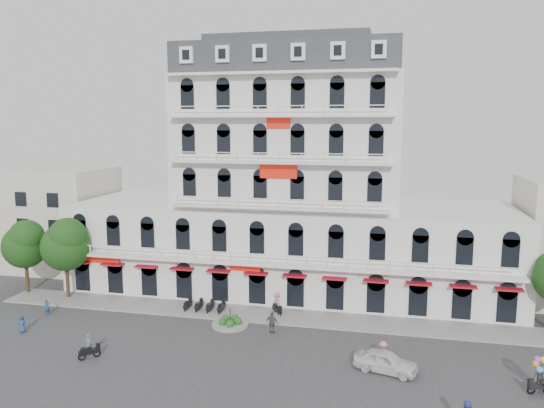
{
  "coord_description": "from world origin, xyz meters",
  "views": [
    {
      "loc": [
        10.07,
        -35.9,
        17.4
      ],
      "look_at": [
        -0.18,
        10.0,
        10.18
      ],
      "focal_mm": 35.0,
      "sensor_mm": 36.0,
      "label": 1
    }
  ],
  "objects_px": {
    "parked_car": "(386,361)",
    "rider_northeast": "(540,380)",
    "rider_center": "(277,303)",
    "rider_west": "(89,348)"
  },
  "relations": [
    {
      "from": "rider_center",
      "to": "parked_car",
      "type": "bearing_deg",
      "value": 10.61
    },
    {
      "from": "parked_car",
      "to": "rider_center",
      "type": "bearing_deg",
      "value": 61.63
    },
    {
      "from": "parked_car",
      "to": "rider_center",
      "type": "height_order",
      "value": "rider_center"
    },
    {
      "from": "parked_car",
      "to": "rider_northeast",
      "type": "distance_m",
      "value": 9.83
    },
    {
      "from": "parked_car",
      "to": "rider_west",
      "type": "relative_size",
      "value": 2.3
    },
    {
      "from": "parked_car",
      "to": "rider_center",
      "type": "distance_m",
      "value": 13.52
    },
    {
      "from": "rider_northeast",
      "to": "rider_center",
      "type": "height_order",
      "value": "rider_center"
    },
    {
      "from": "rider_west",
      "to": "rider_northeast",
      "type": "relative_size",
      "value": 1.0
    },
    {
      "from": "rider_west",
      "to": "rider_northeast",
      "type": "bearing_deg",
      "value": -43.2
    },
    {
      "from": "parked_car",
      "to": "rider_northeast",
      "type": "relative_size",
      "value": 2.29
    }
  ]
}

